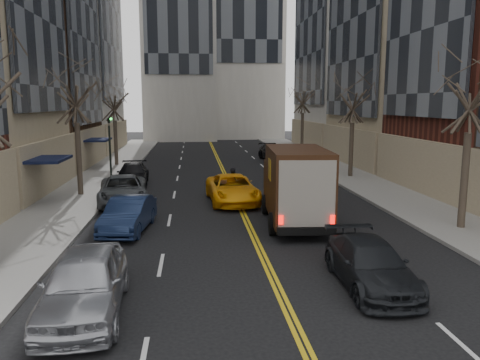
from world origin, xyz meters
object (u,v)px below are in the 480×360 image
object	(u,v)px
taxi	(232,189)
pedestrian	(234,183)
ups_truck	(295,186)
observer_sedan	(370,264)

from	to	relation	value
taxi	pedestrian	bearing A→B (deg)	78.12
ups_truck	observer_sedan	distance (m)	7.24
taxi	observer_sedan	bearing A→B (deg)	-79.57
ups_truck	pedestrian	xyz separation A→B (m)	(-2.19, 6.01, -0.86)
ups_truck	observer_sedan	bearing A→B (deg)	-80.52
observer_sedan	pedestrian	xyz separation A→B (m)	(-2.85, 13.15, 0.19)
ups_truck	pedestrian	size ratio (longest dim) A/B	3.71
taxi	pedestrian	size ratio (longest dim) A/B	3.10
ups_truck	pedestrian	distance (m)	6.46
pedestrian	taxi	bearing A→B (deg)	165.79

